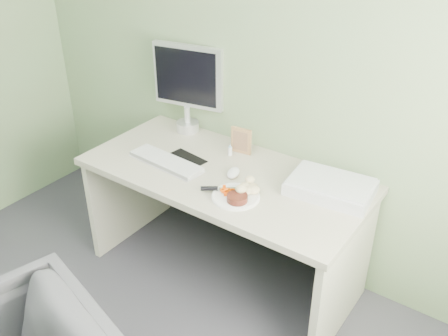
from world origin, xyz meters
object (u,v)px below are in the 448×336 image
Objects in this scene: desk at (224,200)px; monitor at (188,84)px; scanner at (331,188)px; plate at (236,197)px.

desk is 0.76m from monitor.
scanner is 1.11m from monitor.
desk is 0.63m from scanner.
monitor is (-0.69, 0.49, 0.31)m from plate.
plate reaches higher than desk.
scanner reaches higher than plate.
desk is 0.32m from plate.
plate is 0.49m from scanner.
plate is (0.20, -0.17, 0.19)m from desk.
monitor is at bearing 164.93° from scanner.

